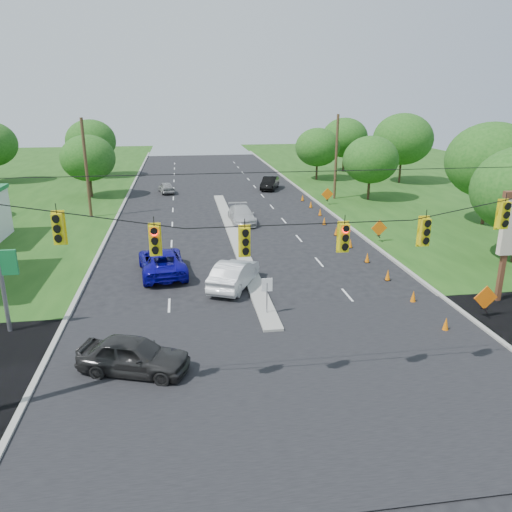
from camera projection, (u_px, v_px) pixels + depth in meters
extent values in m
plane|color=black|center=(292.00, 377.00, 20.05)|extent=(160.00, 160.00, 0.00)
cube|color=black|center=(292.00, 377.00, 20.05)|extent=(160.00, 14.00, 0.02)
cube|color=gray|center=(118.00, 216.00, 46.86)|extent=(0.25, 110.00, 0.16)
cube|color=gray|center=(326.00, 209.00, 49.72)|extent=(0.25, 110.00, 0.16)
cube|color=gray|center=(235.00, 238.00, 39.82)|extent=(1.00, 34.00, 0.18)
cylinder|color=gray|center=(267.00, 299.00, 25.42)|extent=(0.06, 0.06, 1.80)
cube|color=white|center=(267.00, 285.00, 25.18)|extent=(0.55, 0.04, 0.70)
cylinder|color=black|center=(303.00, 213.00, 16.96)|extent=(24.00, 0.04, 0.04)
cube|color=yellow|center=(58.00, 229.00, 15.91)|extent=(0.34, 0.24, 1.00)
cube|color=yellow|center=(155.00, 241.00, 16.49)|extent=(0.34, 0.24, 1.00)
cube|color=yellow|center=(245.00, 242.00, 16.97)|extent=(0.34, 0.24, 1.00)
cube|color=yellow|center=(344.00, 238.00, 17.47)|extent=(0.34, 0.24, 1.00)
cube|color=yellow|center=(425.00, 232.00, 17.87)|extent=(0.34, 0.24, 1.00)
cube|color=yellow|center=(503.00, 215.00, 18.13)|extent=(0.34, 0.24, 1.00)
cylinder|color=#422D1C|center=(86.00, 169.00, 45.14)|extent=(0.28, 0.28, 9.00)
cylinder|color=#422D1C|center=(336.00, 158.00, 53.39)|extent=(0.28, 0.28, 9.00)
cylinder|color=gray|center=(4.00, 293.00, 23.31)|extent=(0.20, 0.20, 4.00)
cube|color=#59331E|center=(503.00, 263.00, 26.85)|extent=(0.25, 0.25, 4.40)
cone|color=orange|center=(446.00, 324.00, 23.93)|extent=(0.32, 0.32, 0.70)
cone|color=orange|center=(413.00, 297.00, 27.22)|extent=(0.32, 0.32, 0.70)
cone|color=orange|center=(388.00, 275.00, 30.52)|extent=(0.32, 0.32, 0.70)
cone|color=orange|center=(367.00, 257.00, 33.81)|extent=(0.32, 0.32, 0.70)
cone|color=orange|center=(350.00, 243.00, 37.11)|extent=(0.32, 0.32, 0.70)
cone|color=orange|center=(336.00, 231.00, 40.40)|extent=(0.32, 0.32, 0.70)
cone|color=orange|center=(324.00, 221.00, 43.70)|extent=(0.32, 0.32, 0.70)
cone|color=orange|center=(320.00, 212.00, 47.08)|extent=(0.32, 0.32, 0.70)
cone|color=orange|center=(311.00, 204.00, 50.37)|extent=(0.32, 0.32, 0.70)
cone|color=orange|center=(303.00, 198.00, 53.67)|extent=(0.32, 0.32, 0.70)
cube|color=black|center=(484.00, 309.00, 25.18)|extent=(0.06, 0.58, 0.26)
cube|color=black|center=(484.00, 309.00, 25.18)|extent=(0.06, 0.58, 0.26)
cube|color=orange|center=(486.00, 298.00, 24.99)|extent=(1.27, 0.05, 1.27)
cube|color=black|center=(379.00, 236.00, 38.36)|extent=(0.06, 0.58, 0.26)
cube|color=black|center=(379.00, 236.00, 38.36)|extent=(0.06, 0.58, 0.26)
cube|color=orange|center=(379.00, 228.00, 38.17)|extent=(1.27, 0.05, 1.27)
cube|color=black|center=(327.00, 200.00, 51.54)|extent=(0.06, 0.58, 0.26)
cube|color=black|center=(327.00, 200.00, 51.54)|extent=(0.06, 0.58, 0.26)
cube|color=orange|center=(327.00, 194.00, 51.35)|extent=(1.27, 0.05, 1.27)
cylinder|color=black|center=(91.00, 186.00, 55.33)|extent=(0.28, 0.28, 2.52)
ellipsoid|color=#194C14|center=(88.00, 158.00, 54.39)|extent=(5.88, 5.88, 5.04)
cylinder|color=black|center=(93.00, 167.00, 69.12)|extent=(0.28, 0.28, 2.88)
ellipsoid|color=#194C14|center=(91.00, 141.00, 68.04)|extent=(6.72, 6.72, 5.76)
cylinder|color=black|center=(485.00, 207.00, 43.38)|extent=(0.28, 0.28, 3.24)
ellipsoid|color=#194C14|center=(491.00, 161.00, 42.17)|extent=(7.56, 7.56, 6.48)
cylinder|color=black|center=(369.00, 188.00, 53.94)|extent=(0.28, 0.28, 2.52)
ellipsoid|color=#194C14|center=(371.00, 160.00, 53.00)|extent=(5.88, 5.88, 5.04)
cylinder|color=black|center=(400.00, 170.00, 64.38)|extent=(0.28, 0.28, 3.24)
ellipsoid|color=#194C14|center=(403.00, 139.00, 63.17)|extent=(7.56, 7.56, 6.48)
cylinder|color=black|center=(343.00, 162.00, 74.22)|extent=(0.28, 0.28, 2.88)
ellipsoid|color=#194C14|center=(345.00, 138.00, 73.14)|extent=(6.72, 6.72, 5.76)
cylinder|color=black|center=(317.00, 171.00, 66.84)|extent=(0.28, 0.28, 2.52)
ellipsoid|color=#194C14|center=(318.00, 147.00, 65.89)|extent=(5.88, 5.88, 5.04)
imported|color=#272626|center=(134.00, 355.00, 20.19)|extent=(4.89, 3.20, 1.55)
imported|color=silver|center=(234.00, 274.00, 29.33)|extent=(3.62, 5.17, 1.62)
imported|color=#0E0895|center=(162.00, 262.00, 31.53)|extent=(3.40, 6.12, 1.62)
imported|color=#BBBBBB|center=(242.00, 215.00, 44.23)|extent=(2.23, 5.10, 1.46)
imported|color=gray|center=(166.00, 188.00, 57.98)|extent=(2.14, 3.98, 1.29)
imported|color=black|center=(270.00, 183.00, 60.24)|extent=(3.12, 4.95, 1.54)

